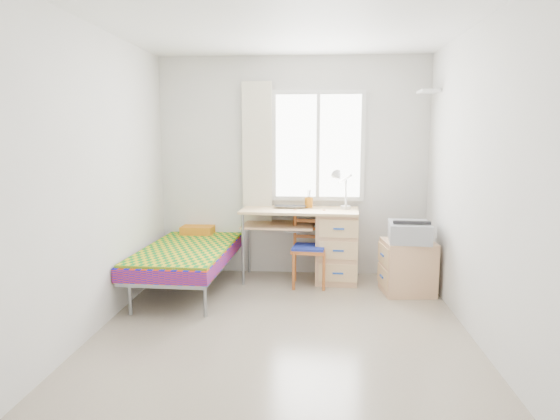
{
  "coord_description": "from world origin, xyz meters",
  "views": [
    {
      "loc": [
        0.27,
        -4.24,
        1.69
      ],
      "look_at": [
        -0.07,
        0.55,
        0.96
      ],
      "focal_mm": 32.0,
      "sensor_mm": 36.0,
      "label": 1
    }
  ],
  "objects_px": {
    "desk": "(331,242)",
    "printer": "(409,231)",
    "chair": "(310,243)",
    "cabinet": "(407,267)",
    "bed": "(191,251)"
  },
  "relations": [
    {
      "from": "desk",
      "to": "printer",
      "type": "height_order",
      "value": "desk"
    },
    {
      "from": "desk",
      "to": "chair",
      "type": "relative_size",
      "value": 1.61
    },
    {
      "from": "desk",
      "to": "cabinet",
      "type": "relative_size",
      "value": 2.39
    },
    {
      "from": "cabinet",
      "to": "desk",
      "type": "bearing_deg",
      "value": 145.99
    },
    {
      "from": "printer",
      "to": "chair",
      "type": "bearing_deg",
      "value": 171.72
    },
    {
      "from": "cabinet",
      "to": "chair",
      "type": "bearing_deg",
      "value": 161.41
    },
    {
      "from": "desk",
      "to": "chair",
      "type": "xyz_separation_m",
      "value": [
        -0.24,
        -0.19,
        0.03
      ]
    },
    {
      "from": "chair",
      "to": "cabinet",
      "type": "distance_m",
      "value": 1.09
    },
    {
      "from": "desk",
      "to": "cabinet",
      "type": "xyz_separation_m",
      "value": [
        0.81,
        -0.42,
        -0.17
      ]
    },
    {
      "from": "chair",
      "to": "printer",
      "type": "height_order",
      "value": "chair"
    },
    {
      "from": "bed",
      "to": "printer",
      "type": "distance_m",
      "value": 2.39
    },
    {
      "from": "bed",
      "to": "cabinet",
      "type": "relative_size",
      "value": 3.41
    },
    {
      "from": "bed",
      "to": "cabinet",
      "type": "distance_m",
      "value": 2.37
    },
    {
      "from": "chair",
      "to": "cabinet",
      "type": "relative_size",
      "value": 1.48
    },
    {
      "from": "bed",
      "to": "printer",
      "type": "relative_size",
      "value": 3.74
    }
  ]
}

